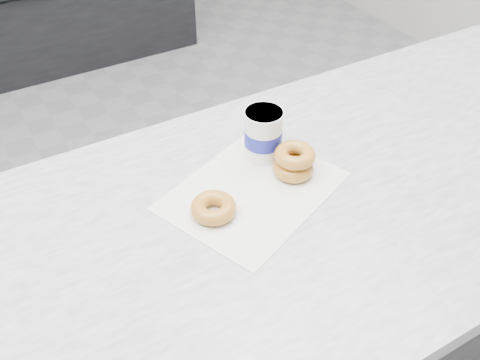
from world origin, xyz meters
The scene contains 5 objects.
ground centered at (0.00, 0.00, 0.00)m, with size 5.00×5.00×0.00m, color gray.
wax_paper centered at (0.24, -0.53, 0.90)m, with size 0.34×0.26×0.00m, color silver.
donut_single centered at (0.14, -0.55, 0.92)m, with size 0.09×0.09×0.03m, color #BE8334.
donut_stack centered at (0.34, -0.53, 0.93)m, with size 0.10×0.10×0.06m.
coffee_cup centered at (0.32, -0.45, 0.96)m, with size 0.10×0.10×0.11m.
Camera 1 is at (-0.18, -1.21, 1.62)m, focal length 40.00 mm.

